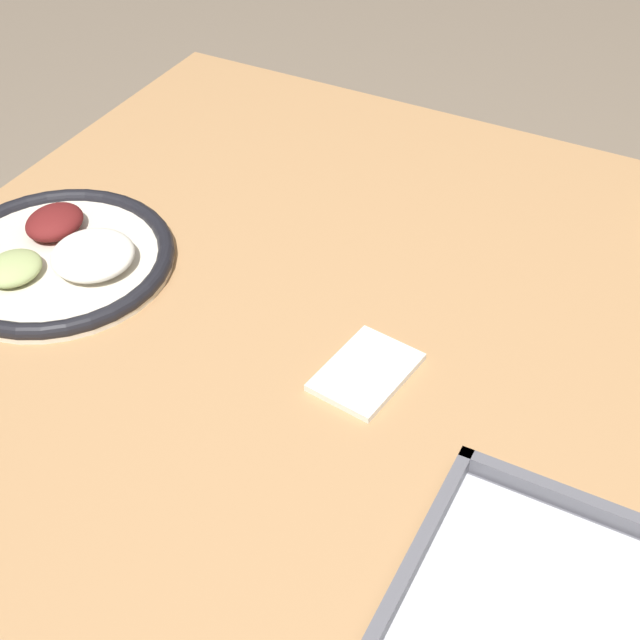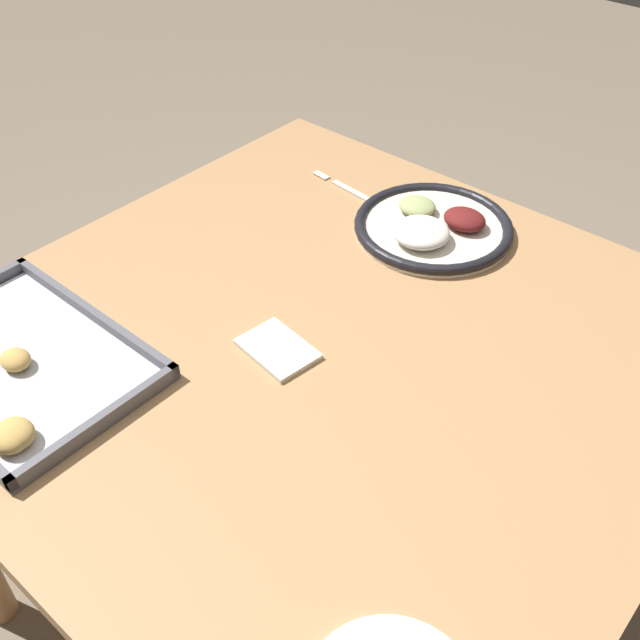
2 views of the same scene
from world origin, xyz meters
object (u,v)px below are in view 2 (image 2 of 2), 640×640
(dinner_plate, at_px, (433,227))
(napkin, at_px, (278,349))
(baking_tray, at_px, (17,368))
(fork, at_px, (355,193))

(dinner_plate, xyz_separation_m, napkin, (-0.00, 0.40, -0.01))
(baking_tray, bearing_deg, fork, -94.63)
(fork, height_order, napkin, napkin)
(napkin, bearing_deg, fork, -65.39)
(napkin, bearing_deg, baking_tray, 47.91)
(napkin, bearing_deg, dinner_plate, -89.48)
(fork, distance_m, baking_tray, 0.69)
(dinner_plate, bearing_deg, napkin, 90.52)
(dinner_plate, distance_m, napkin, 0.40)
(dinner_plate, xyz_separation_m, fork, (0.19, -0.01, -0.01))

